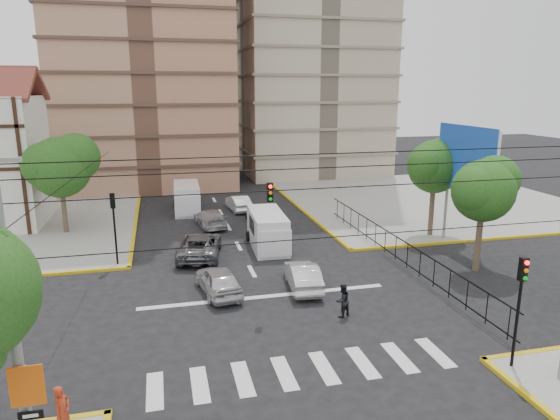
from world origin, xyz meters
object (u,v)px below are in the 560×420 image
object	(u,v)px
car_white_front_right	(303,276)
pedestrian_crosswalk	(342,301)
traffic_light_se	(520,294)
car_silver_front_left	(218,280)
van_left_lane	(187,199)
pedestrian_sw_corner	(62,412)
district_sign	(28,396)
van_right_lane	(268,232)
traffic_light_nw	(114,217)

from	to	relation	value
car_white_front_right	pedestrian_crosswalk	bearing A→B (deg)	108.41
traffic_light_se	car_silver_front_left	xyz separation A→B (m)	(-10.12, 10.00, -2.38)
van_left_lane	pedestrian_sw_corner	xyz separation A→B (m)	(-5.46, -28.69, -0.17)
district_sign	car_silver_front_left	world-z (taller)	district_sign
district_sign	van_right_lane	distance (m)	21.19
car_white_front_right	pedestrian_crosswalk	distance (m)	3.89
car_white_front_right	car_silver_front_left	bearing A→B (deg)	1.30
traffic_light_se	pedestrian_crosswalk	distance (m)	7.88
pedestrian_crosswalk	van_left_lane	bearing A→B (deg)	-98.80
traffic_light_nw	district_sign	size ratio (longest dim) A/B	1.38
district_sign	pedestrian_sw_corner	world-z (taller)	district_sign
traffic_light_se	car_white_front_right	size ratio (longest dim) A/B	1.01
traffic_light_se	car_silver_front_left	world-z (taller)	traffic_light_se
traffic_light_se	car_silver_front_left	bearing A→B (deg)	135.33
pedestrian_sw_corner	car_silver_front_left	bearing A→B (deg)	-4.66
van_left_lane	pedestrian_sw_corner	distance (m)	29.21
van_right_lane	car_silver_front_left	bearing A→B (deg)	-118.66
district_sign	pedestrian_crosswalk	world-z (taller)	district_sign
traffic_light_nw	district_sign	xyz separation A→B (m)	(-1.00, -17.04, -0.66)
traffic_light_nw	van_right_lane	size ratio (longest dim) A/B	0.80
traffic_light_nw	car_white_front_right	world-z (taller)	traffic_light_nw
traffic_light_nw	district_sign	world-z (taller)	traffic_light_nw
traffic_light_nw	pedestrian_sw_corner	bearing A→B (deg)	-91.72
pedestrian_crosswalk	pedestrian_sw_corner	bearing A→B (deg)	4.88
van_right_lane	pedestrian_crosswalk	world-z (taller)	van_right_lane
car_white_front_right	pedestrian_sw_corner	world-z (taller)	pedestrian_sw_corner
car_white_front_right	pedestrian_crosswalk	xyz separation A→B (m)	(0.85, -3.79, 0.10)
van_right_lane	district_sign	bearing A→B (deg)	-117.37
car_white_front_right	pedestrian_sw_corner	distance (m)	14.41
van_right_lane	car_silver_front_left	distance (m)	8.02
traffic_light_se	traffic_light_nw	size ratio (longest dim) A/B	1.00
district_sign	car_white_front_right	xyz separation A→B (m)	(11.01, 11.09, -1.74)
van_left_lane	car_silver_front_left	distance (m)	18.47
traffic_light_nw	traffic_light_se	bearing A→B (deg)	-45.00
traffic_light_nw	car_silver_front_left	distance (m)	8.19
traffic_light_se	car_white_front_right	bearing A→B (deg)	120.10
traffic_light_nw	car_white_front_right	bearing A→B (deg)	-30.74
traffic_light_se	pedestrian_crosswalk	bearing A→B (deg)	128.99
car_silver_front_left	pedestrian_crosswalk	distance (m)	6.79
traffic_light_nw	pedestrian_sw_corner	world-z (taller)	traffic_light_nw
district_sign	van_left_lane	bearing A→B (deg)	78.68
district_sign	pedestrian_crosswalk	bearing A→B (deg)	31.60
car_silver_front_left	car_white_front_right	size ratio (longest dim) A/B	0.99
district_sign	car_white_front_right	world-z (taller)	district_sign
district_sign	van_left_lane	world-z (taller)	district_sign
traffic_light_se	car_white_front_right	xyz separation A→B (m)	(-5.59, 9.65, -2.40)
district_sign	pedestrian_crosswalk	size ratio (longest dim) A/B	1.97
traffic_light_nw	car_silver_front_left	xyz separation A→B (m)	(5.48, -5.60, -2.38)
van_left_lane	pedestrian_crosswalk	world-z (taller)	van_left_lane
van_left_lane	car_white_front_right	world-z (taller)	van_left_lane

